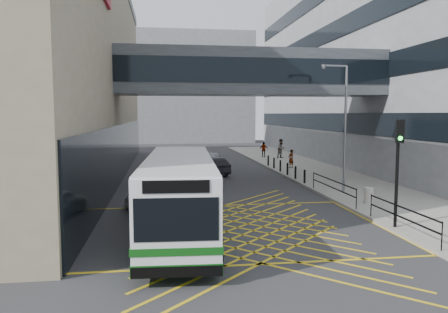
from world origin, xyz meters
name	(u,v)px	position (x,y,z in m)	size (l,w,h in m)	color
ground	(237,228)	(0.00, 0.00, 0.00)	(120.00, 120.00, 0.00)	#333335
building_right	(430,62)	(23.98, 24.00, 10.00)	(24.09, 44.00, 20.00)	gray
building_far	(168,89)	(-2.00, 60.00, 9.00)	(28.00, 16.00, 18.00)	gray
skybridge	(251,73)	(3.00, 12.00, 7.50)	(20.00, 4.10, 3.00)	#3F444A
pavement	(318,173)	(9.00, 15.00, 0.08)	(6.00, 54.00, 0.16)	gray
box_junction	(237,228)	(0.00, 0.00, 0.00)	(12.00, 9.00, 0.01)	gold
bus	(180,193)	(-2.42, -0.58, 1.64)	(3.18, 11.07, 3.07)	white
car_white	(144,200)	(-3.93, 3.08, 0.67)	(1.72, 4.22, 1.34)	silver
car_dark	(213,166)	(0.87, 16.21, 0.65)	(1.63, 4.18, 1.31)	black
car_silver	(211,158)	(1.40, 22.12, 0.67)	(1.81, 4.29, 1.33)	#9A9CA2
traffic_light	(398,158)	(6.21, -1.49, 2.99)	(0.35, 0.52, 4.35)	black
street_lamp	(343,120)	(7.42, 6.78, 4.36)	(1.68, 0.33, 7.38)	slate
litter_bin	(369,196)	(7.33, 3.11, 0.57)	(0.48, 0.48, 0.83)	#ADA89E
kerb_railings	(359,195)	(6.15, 1.78, 0.88)	(0.05, 12.54, 1.00)	black
bollards	(284,167)	(6.25, 15.00, 0.61)	(0.14, 10.14, 0.90)	black
pedestrian_a	(291,159)	(7.77, 18.15, 0.93)	(0.62, 0.44, 1.55)	gray
pedestrian_b	(281,149)	(9.20, 26.33, 1.14)	(0.96, 0.56, 1.96)	gray
pedestrian_c	(264,150)	(7.62, 27.55, 0.96)	(0.95, 0.46, 1.61)	gray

